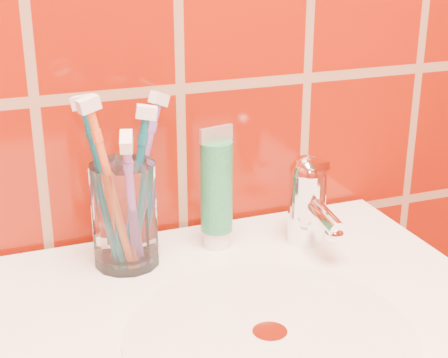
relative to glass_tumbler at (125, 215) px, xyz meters
name	(u,v)px	position (x,y,z in m)	size (l,w,h in m)	color
glass_tumbler	(125,215)	(0.00, 0.00, 0.00)	(0.08, 0.08, 0.13)	white
toothpaste_tube	(216,192)	(0.12, 0.00, 0.01)	(0.05, 0.04, 0.16)	white
faucet	(309,197)	(0.23, -0.03, 0.00)	(0.05, 0.11, 0.12)	white
toothbrush_0	(132,205)	(0.00, -0.04, 0.03)	(0.04, 0.09, 0.19)	#7B4CA3
toothbrush_1	(137,186)	(0.02, 0.01, 0.03)	(0.05, 0.03, 0.20)	#0C566A
toothbrush_2	(111,188)	(-0.02, -0.02, 0.04)	(0.06, 0.04, 0.22)	#DB5E26
toothbrush_3	(104,185)	(-0.02, 0.00, 0.04)	(0.06, 0.05, 0.22)	#0D6175
toothbrush_4	(140,178)	(0.03, 0.03, 0.03)	(0.09, 0.07, 0.20)	#7A4DA5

